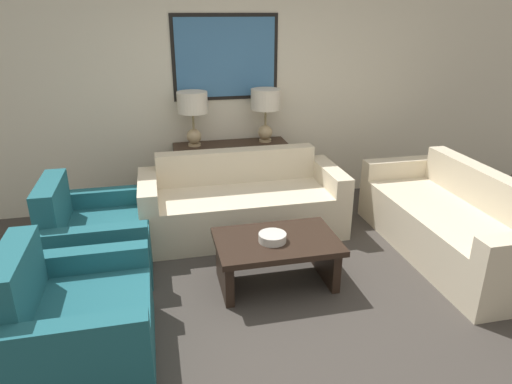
% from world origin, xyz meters
% --- Properties ---
extents(ground_plane, '(20.00, 20.00, 0.00)m').
position_xyz_m(ground_plane, '(0.00, 0.00, 0.00)').
color(ground_plane, '#3D3833').
extents(back_wall, '(8.16, 0.12, 2.65)m').
position_xyz_m(back_wall, '(0.00, 2.39, 1.33)').
color(back_wall, beige).
rests_on(back_wall, ground_plane).
extents(console_table, '(1.28, 0.36, 0.78)m').
position_xyz_m(console_table, '(0.00, 2.13, 0.39)').
color(console_table, '#332319').
rests_on(console_table, ground_plane).
extents(table_lamp_left, '(0.33, 0.33, 0.60)m').
position_xyz_m(table_lamp_left, '(-0.41, 2.13, 1.20)').
color(table_lamp_left, tan).
rests_on(table_lamp_left, console_table).
extents(table_lamp_right, '(0.33, 0.33, 0.60)m').
position_xyz_m(table_lamp_right, '(0.41, 2.13, 1.20)').
color(table_lamp_right, tan).
rests_on(table_lamp_right, console_table).
extents(couch_by_back_wall, '(2.06, 0.86, 0.81)m').
position_xyz_m(couch_by_back_wall, '(0.00, 1.48, 0.29)').
color(couch_by_back_wall, beige).
rests_on(couch_by_back_wall, ground_plane).
extents(couch_by_side, '(0.86, 2.06, 0.81)m').
position_xyz_m(couch_by_side, '(1.85, 0.57, 0.29)').
color(couch_by_side, beige).
rests_on(couch_by_side, ground_plane).
extents(coffee_table, '(1.02, 0.67, 0.42)m').
position_xyz_m(coffee_table, '(0.09, 0.42, 0.30)').
color(coffee_table, black).
rests_on(coffee_table, ground_plane).
extents(decorative_bowl, '(0.23, 0.23, 0.07)m').
position_xyz_m(decorative_bowl, '(0.04, 0.39, 0.46)').
color(decorative_bowl, beige).
rests_on(decorative_bowl, coffee_table).
extents(armchair_near_back_wall, '(0.87, 0.99, 0.86)m').
position_xyz_m(armchair_near_back_wall, '(-1.42, 1.02, 0.29)').
color(armchair_near_back_wall, '#1E5B66').
rests_on(armchair_near_back_wall, ground_plane).
extents(armchair_near_camera, '(0.87, 0.99, 0.86)m').
position_xyz_m(armchair_near_camera, '(-1.42, -0.18, 0.29)').
color(armchair_near_camera, '#1E5B66').
rests_on(armchair_near_camera, ground_plane).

